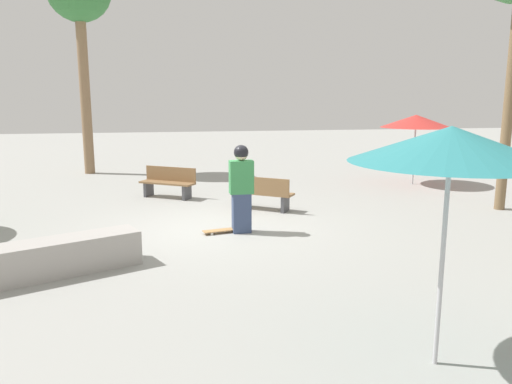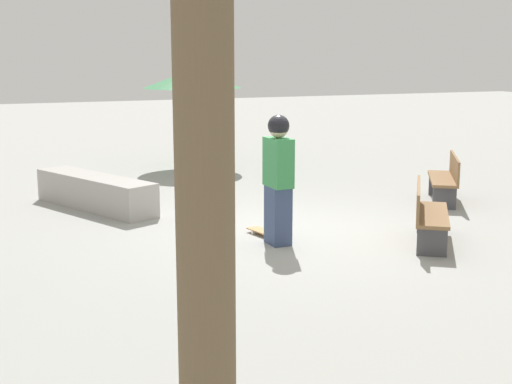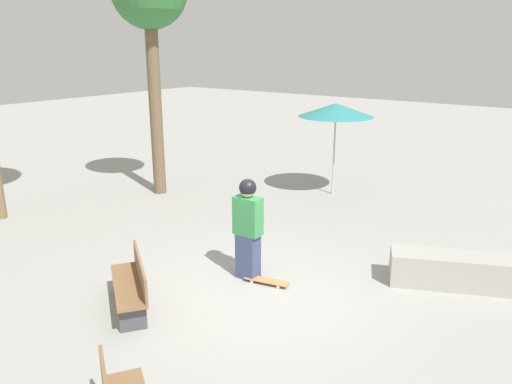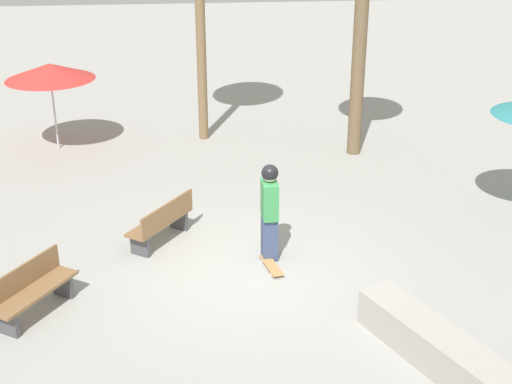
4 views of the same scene
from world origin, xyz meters
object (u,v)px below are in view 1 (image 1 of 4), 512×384
(skater_main, at_px, (241,186))
(skateboard, at_px, (222,230))
(concrete_ledge, at_px, (52,258))
(bench_far, at_px, (261,193))
(shade_umbrella_red, at_px, (416,121))
(bench_near, at_px, (168,183))
(shade_umbrella_teal, at_px, (451,145))

(skater_main, bearing_deg, skateboard, -2.39)
(skateboard, distance_m, concrete_ledge, 3.56)
(concrete_ledge, xyz_separation_m, bench_far, (-3.95, 4.15, 0.14))
(skateboard, xyz_separation_m, bench_far, (-1.96, 1.21, 0.37))
(shade_umbrella_red, bearing_deg, bench_far, -63.23)
(concrete_ledge, height_order, bench_far, bench_far)
(skater_main, xyz_separation_m, bench_far, (-1.96, 0.79, -0.56))
(concrete_ledge, bearing_deg, skateboard, 124.21)
(skater_main, distance_m, shade_umbrella_red, 8.00)
(skateboard, relative_size, shade_umbrella_red, 0.37)
(skateboard, distance_m, bench_near, 4.12)
(bench_near, distance_m, shade_umbrella_teal, 10.09)
(bench_near, relative_size, shade_umbrella_teal, 0.63)
(bench_near, relative_size, shade_umbrella_red, 0.71)
(skater_main, height_order, skateboard, skater_main)
(skater_main, height_order, bench_near, skater_main)
(skater_main, bearing_deg, shade_umbrella_teal, 101.45)
(skater_main, distance_m, skateboard, 1.02)
(shade_umbrella_teal, bearing_deg, bench_far, -176.60)
(skater_main, height_order, concrete_ledge, skater_main)
(skateboard, bearing_deg, shade_umbrella_teal, 94.18)
(shade_umbrella_red, bearing_deg, skater_main, -53.09)
(skateboard, relative_size, shade_umbrella_teal, 0.33)
(bench_near, bearing_deg, skater_main, 142.95)
(bench_near, bearing_deg, bench_far, 171.03)
(skater_main, relative_size, bench_near, 1.16)
(concrete_ledge, xyz_separation_m, shade_umbrella_teal, (3.56, 4.60, 2.06))
(bench_far, bearing_deg, shade_umbrella_teal, -51.55)
(skater_main, height_order, shade_umbrella_teal, shade_umbrella_teal)
(bench_far, distance_m, shade_umbrella_red, 6.42)
(bench_far, height_order, shade_umbrella_teal, shade_umbrella_teal)
(skateboard, xyz_separation_m, shade_umbrella_red, (-4.75, 6.76, 1.97))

